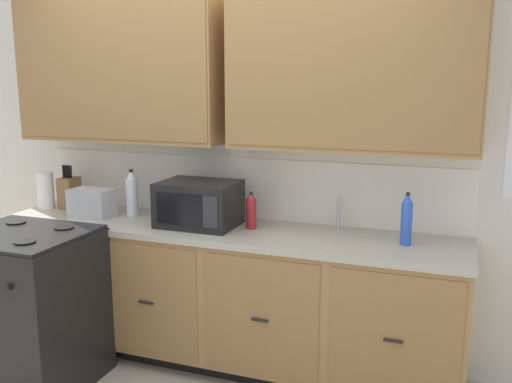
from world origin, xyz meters
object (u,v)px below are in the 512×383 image
bottle_clear (132,193)px  stove_range (27,308)px  microwave (199,204)px  knife_block (69,192)px  paper_towel_roll (46,191)px  bottle_red (251,211)px  bottle_blue (407,220)px  toaster (92,203)px

bottle_clear → stove_range: bearing=-113.9°
stove_range → microwave: (0.85, 0.62, 0.57)m
stove_range → knife_block: size_ratio=3.06×
knife_block → paper_towel_roll: size_ratio=1.19×
paper_towel_roll → bottle_red: 1.57m
bottle_blue → knife_block: bearing=177.4°
microwave → bottle_blue: (1.26, 0.02, 0.00)m
paper_towel_roll → bottle_blue: bottle_blue is taller
bottle_clear → paper_towel_roll: bearing=-178.1°
knife_block → bottle_blue: size_ratio=1.04×
stove_range → toaster: (0.07, 0.58, 0.53)m
knife_block → paper_towel_roll: 0.17m
microwave → paper_towel_roll: 1.24m
toaster → knife_block: knife_block is taller
stove_range → microwave: bearing=36.4°
bottle_clear → toaster: bearing=-152.8°
paper_towel_roll → knife_block: bearing=25.9°
toaster → bottle_red: (1.10, 0.09, 0.02)m
stove_range → microwave: 1.20m
toaster → bottle_blue: 2.04m
bottle_clear → bottle_red: size_ratio=1.38×
stove_range → bottle_clear: (0.31, 0.70, 0.59)m
microwave → toaster: bearing=-176.7°
stove_range → bottle_red: size_ratio=4.14×
microwave → bottle_red: bearing=7.9°
microwave → bottle_clear: (-0.53, 0.08, 0.01)m
paper_towel_roll → bottle_clear: bearing=1.9°
microwave → bottle_red: (0.33, 0.05, -0.03)m
toaster → knife_block: bearing=151.8°
paper_towel_roll → toaster: bearing=-11.9°
microwave → paper_towel_roll: bearing=177.5°
stove_range → paper_towel_roll: 0.96m
stove_range → bottle_red: 1.46m
paper_towel_roll → bottle_clear: size_ratio=0.82×
toaster → bottle_clear: 0.27m
toaster → bottle_clear: bearing=27.2°
microwave → knife_block: 1.09m
knife_block → bottle_clear: size_ratio=0.98×
bottle_blue → paper_towel_roll: bearing=179.2°
stove_range → paper_towel_roll: paper_towel_roll is taller
microwave → bottle_blue: bearing=0.8°
microwave → toaster: (-0.77, -0.04, -0.04)m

